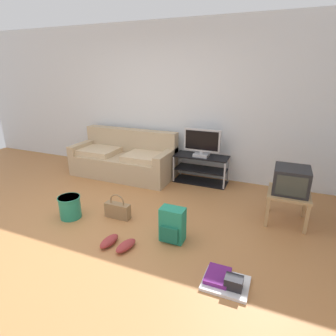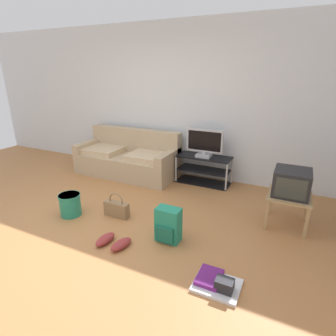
{
  "view_description": "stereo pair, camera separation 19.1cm",
  "coord_description": "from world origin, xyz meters",
  "px_view_note": "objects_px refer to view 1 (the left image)",
  "views": [
    {
      "loc": [
        2.03,
        -2.27,
        1.89
      ],
      "look_at": [
        0.61,
        1.12,
        0.56
      ],
      "focal_mm": 29.15,
      "sensor_mm": 36.0,
      "label": 1
    },
    {
      "loc": [
        2.21,
        -2.2,
        1.89
      ],
      "look_at": [
        0.61,
        1.12,
        0.56
      ],
      "focal_mm": 29.15,
      "sensor_mm": 36.0,
      "label": 2
    }
  ],
  "objects_px": {
    "backpack": "(172,225)",
    "flat_tv": "(202,143)",
    "tv_stand": "(201,169)",
    "side_table": "(288,197)",
    "floor_tray": "(225,281)",
    "sneakers_pair": "(117,243)",
    "cleaning_bucket": "(70,207)",
    "couch": "(125,159)",
    "handbag": "(118,210)",
    "crt_tv": "(291,180)"
  },
  "relations": [
    {
      "from": "backpack",
      "to": "handbag",
      "type": "bearing_deg",
      "value": 145.61
    },
    {
      "from": "flat_tv",
      "to": "backpack",
      "type": "bearing_deg",
      "value": -83.83
    },
    {
      "from": "side_table",
      "to": "sneakers_pair",
      "type": "bearing_deg",
      "value": -142.49
    },
    {
      "from": "handbag",
      "to": "cleaning_bucket",
      "type": "bearing_deg",
      "value": -157.76
    },
    {
      "from": "tv_stand",
      "to": "backpack",
      "type": "xyz_separation_m",
      "value": [
        0.2,
        -1.84,
        -0.04
      ]
    },
    {
      "from": "side_table",
      "to": "crt_tv",
      "type": "relative_size",
      "value": 1.18
    },
    {
      "from": "tv_stand",
      "to": "side_table",
      "type": "distance_m",
      "value": 1.66
    },
    {
      "from": "flat_tv",
      "to": "floor_tray",
      "type": "xyz_separation_m",
      "value": [
        0.92,
        -2.29,
        -0.68
      ]
    },
    {
      "from": "tv_stand",
      "to": "side_table",
      "type": "xyz_separation_m",
      "value": [
        1.41,
        -0.87,
        0.11
      ]
    },
    {
      "from": "flat_tv",
      "to": "sneakers_pair",
      "type": "bearing_deg",
      "value": -98.5
    },
    {
      "from": "backpack",
      "to": "flat_tv",
      "type": "bearing_deg",
      "value": 74.49
    },
    {
      "from": "cleaning_bucket",
      "to": "handbag",
      "type": "bearing_deg",
      "value": 22.24
    },
    {
      "from": "side_table",
      "to": "cleaning_bucket",
      "type": "height_order",
      "value": "side_table"
    },
    {
      "from": "flat_tv",
      "to": "crt_tv",
      "type": "height_order",
      "value": "flat_tv"
    },
    {
      "from": "flat_tv",
      "to": "handbag",
      "type": "distance_m",
      "value": 1.86
    },
    {
      "from": "floor_tray",
      "to": "sneakers_pair",
      "type": "bearing_deg",
      "value": 175.1
    },
    {
      "from": "backpack",
      "to": "cleaning_bucket",
      "type": "relative_size",
      "value": 1.35
    },
    {
      "from": "side_table",
      "to": "handbag",
      "type": "bearing_deg",
      "value": -159.73
    },
    {
      "from": "side_table",
      "to": "backpack",
      "type": "height_order",
      "value": "side_table"
    },
    {
      "from": "couch",
      "to": "handbag",
      "type": "height_order",
      "value": "couch"
    },
    {
      "from": "sneakers_pair",
      "to": "cleaning_bucket",
      "type": "bearing_deg",
      "value": 161.3
    },
    {
      "from": "flat_tv",
      "to": "cleaning_bucket",
      "type": "bearing_deg",
      "value": -124.3
    },
    {
      "from": "handbag",
      "to": "floor_tray",
      "type": "distance_m",
      "value": 1.73
    },
    {
      "from": "sneakers_pair",
      "to": "handbag",
      "type": "bearing_deg",
      "value": 122.05
    },
    {
      "from": "crt_tv",
      "to": "handbag",
      "type": "bearing_deg",
      "value": -159.34
    },
    {
      "from": "floor_tray",
      "to": "backpack",
      "type": "bearing_deg",
      "value": 146.78
    },
    {
      "from": "couch",
      "to": "backpack",
      "type": "height_order",
      "value": "couch"
    },
    {
      "from": "flat_tv",
      "to": "backpack",
      "type": "relative_size",
      "value": 1.52
    },
    {
      "from": "flat_tv",
      "to": "sneakers_pair",
      "type": "height_order",
      "value": "flat_tv"
    },
    {
      "from": "couch",
      "to": "tv_stand",
      "type": "xyz_separation_m",
      "value": [
        1.45,
        0.19,
        -0.06
      ]
    },
    {
      "from": "side_table",
      "to": "floor_tray",
      "type": "relative_size",
      "value": 1.21
    },
    {
      "from": "side_table",
      "to": "tv_stand",
      "type": "bearing_deg",
      "value": 148.33
    },
    {
      "from": "crt_tv",
      "to": "backpack",
      "type": "relative_size",
      "value": 1.05
    },
    {
      "from": "tv_stand",
      "to": "cleaning_bucket",
      "type": "height_order",
      "value": "tv_stand"
    },
    {
      "from": "tv_stand",
      "to": "handbag",
      "type": "height_order",
      "value": "tv_stand"
    },
    {
      "from": "flat_tv",
      "to": "side_table",
      "type": "xyz_separation_m",
      "value": [
        1.41,
        -0.85,
        -0.37
      ]
    },
    {
      "from": "handbag",
      "to": "sneakers_pair",
      "type": "distance_m",
      "value": 0.67
    },
    {
      "from": "tv_stand",
      "to": "handbag",
      "type": "bearing_deg",
      "value": -112.43
    },
    {
      "from": "flat_tv",
      "to": "floor_tray",
      "type": "relative_size",
      "value": 1.49
    },
    {
      "from": "couch",
      "to": "flat_tv",
      "type": "relative_size",
      "value": 3.01
    },
    {
      "from": "tv_stand",
      "to": "crt_tv",
      "type": "bearing_deg",
      "value": -31.2
    },
    {
      "from": "couch",
      "to": "sneakers_pair",
      "type": "relative_size",
      "value": 4.89
    },
    {
      "from": "crt_tv",
      "to": "sneakers_pair",
      "type": "bearing_deg",
      "value": -142.16
    },
    {
      "from": "crt_tv",
      "to": "floor_tray",
      "type": "bearing_deg",
      "value": -108.78
    },
    {
      "from": "flat_tv",
      "to": "crt_tv",
      "type": "bearing_deg",
      "value": -30.53
    },
    {
      "from": "crt_tv",
      "to": "side_table",
      "type": "bearing_deg",
      "value": -90.0
    },
    {
      "from": "side_table",
      "to": "backpack",
      "type": "relative_size",
      "value": 1.23
    },
    {
      "from": "sneakers_pair",
      "to": "floor_tray",
      "type": "relative_size",
      "value": 0.92
    },
    {
      "from": "backpack",
      "to": "cleaning_bucket",
      "type": "bearing_deg",
      "value": 160.08
    },
    {
      "from": "handbag",
      "to": "side_table",
      "type": "bearing_deg",
      "value": 20.27
    }
  ]
}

